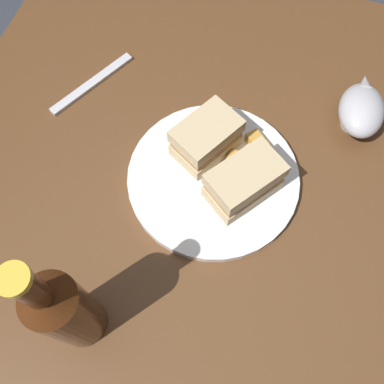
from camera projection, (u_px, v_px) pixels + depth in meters
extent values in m
plane|color=#333842|center=(181.00, 303.00, 1.31)|extent=(6.00, 6.00, 0.00)
cube|color=brown|center=(177.00, 275.00, 0.99)|extent=(1.13, 0.86, 0.71)
cylinder|color=white|center=(213.00, 178.00, 0.69)|extent=(0.27, 0.27, 0.02)
cube|color=#CCB284|center=(243.00, 187.00, 0.66)|extent=(0.13, 0.12, 0.02)
cube|color=#B27A4C|center=(244.00, 181.00, 0.64)|extent=(0.12, 0.11, 0.02)
cube|color=#CCB284|center=(246.00, 175.00, 0.62)|extent=(0.13, 0.12, 0.02)
cube|color=#CCB284|center=(206.00, 145.00, 0.69)|extent=(0.12, 0.11, 0.02)
cube|color=#B27A4C|center=(206.00, 138.00, 0.67)|extent=(0.11, 0.10, 0.02)
cube|color=#CCB284|center=(207.00, 131.00, 0.65)|extent=(0.12, 0.11, 0.02)
cube|color=gold|center=(262.00, 166.00, 0.68)|extent=(0.05, 0.03, 0.01)
cube|color=gold|center=(259.00, 145.00, 0.69)|extent=(0.05, 0.05, 0.02)
cube|color=gold|center=(243.00, 162.00, 0.68)|extent=(0.03, 0.06, 0.01)
cube|color=#B77F33|center=(224.00, 129.00, 0.70)|extent=(0.03, 0.04, 0.02)
cylinder|color=#B7B7BC|center=(355.00, 121.00, 0.73)|extent=(0.04, 0.04, 0.02)
ellipsoid|color=#B7B7BC|center=(361.00, 110.00, 0.70)|extent=(0.11, 0.08, 0.05)
ellipsoid|color=#381E0F|center=(363.00, 108.00, 0.69)|extent=(0.09, 0.07, 0.02)
cone|color=#B7B7BC|center=(365.00, 83.00, 0.71)|extent=(0.03, 0.03, 0.02)
cylinder|color=#47230F|center=(69.00, 313.00, 0.52)|extent=(0.07, 0.07, 0.17)
cone|color=#47230F|center=(44.00, 298.00, 0.43)|extent=(0.07, 0.07, 0.02)
cylinder|color=#47230F|center=(28.00, 288.00, 0.39)|extent=(0.03, 0.03, 0.07)
cylinder|color=gold|center=(13.00, 279.00, 0.36)|extent=(0.03, 0.03, 0.01)
cube|color=silver|center=(92.00, 83.00, 0.77)|extent=(0.17, 0.10, 0.01)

